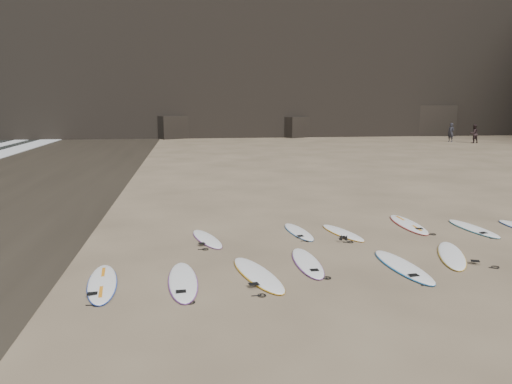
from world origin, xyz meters
TOP-DOWN VIEW (x-y plane):
  - ground at (0.00, 0.00)m, footprint 240.00×240.00m
  - surfboard_0 at (-4.09, -0.79)m, footprint 0.77×2.72m
  - surfboard_1 at (-2.30, -0.57)m, footprint 1.33×2.84m
  - surfboard_2 at (-0.91, 0.15)m, footprint 0.63×2.52m
  - surfboard_3 at (1.41, -0.48)m, footprint 0.91×2.80m
  - surfboard_4 at (3.12, 0.24)m, footprint 1.56×2.67m
  - surfboard_5 at (-3.40, 2.76)m, footprint 1.14×2.32m
  - surfboard_6 at (-0.46, 3.21)m, footprint 0.83×2.28m
  - surfboard_7 at (0.90, 2.90)m, footprint 1.12×2.30m
  - surfboard_8 at (3.43, 3.64)m, footprint 0.73×2.77m
  - surfboard_9 at (5.31, 2.84)m, footprint 0.84×2.53m
  - surfboard_11 at (-5.92, -0.68)m, footprint 0.94×2.68m
  - person_a at (22.59, 35.91)m, footprint 0.71×0.82m
  - person_b at (24.10, 34.25)m, footprint 0.97×0.80m

SIDE VIEW (x-z plane):
  - ground at x=0.00m, z-range 0.00..0.00m
  - surfboard_6 at x=-0.46m, z-range 0.00..0.08m
  - surfboard_7 at x=0.90m, z-range 0.00..0.08m
  - surfboard_5 at x=-3.40m, z-range 0.00..0.08m
  - surfboard_9 at x=5.31m, z-range 0.00..0.09m
  - surfboard_2 at x=-0.91m, z-range 0.00..0.09m
  - surfboard_11 at x=-5.92m, z-range 0.00..0.09m
  - surfboard_4 at x=3.12m, z-range 0.00..0.09m
  - surfboard_0 at x=-4.09m, z-range 0.00..0.10m
  - surfboard_3 at x=1.41m, z-range 0.00..0.10m
  - surfboard_8 at x=3.43m, z-range 0.00..0.10m
  - surfboard_1 at x=-2.30m, z-range 0.00..0.10m
  - person_b at x=24.10m, z-range 0.00..1.84m
  - person_a at x=22.59m, z-range 0.00..1.90m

